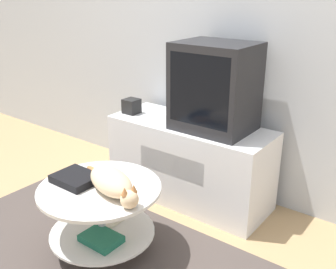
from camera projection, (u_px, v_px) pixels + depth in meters
ground_plane at (98, 261)px, 2.18m from camera, size 12.00×12.00×0.00m
wall_back at (218, 7)px, 2.61m from camera, size 8.00×0.05×2.60m
rug at (98, 259)px, 2.18m from camera, size 2.07×1.10×0.02m
tv_stand at (189, 162)px, 2.75m from camera, size 1.14×0.44×0.56m
tv at (215, 87)px, 2.46m from camera, size 0.48×0.39×0.55m
speaker at (132, 106)px, 2.85m from camera, size 0.11×0.11×0.11m
coffee_table at (101, 211)px, 2.15m from camera, size 0.67×0.67×0.40m
dvd_box at (76, 178)px, 2.15m from camera, size 0.23×0.19×0.04m
cat at (112, 183)px, 2.03m from camera, size 0.52×0.27×0.12m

